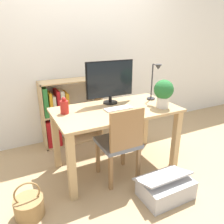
{
  "coord_description": "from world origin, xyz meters",
  "views": [
    {
      "loc": [
        -1.05,
        -1.98,
        1.52
      ],
      "look_at": [
        0.0,
        0.1,
        0.65
      ],
      "focal_mm": 35.0,
      "sensor_mm": 36.0,
      "label": 1
    }
  ],
  "objects_px": {
    "desk_lamp": "(155,79)",
    "bookshelf": "(61,114)",
    "monitor": "(110,80)",
    "storage_box": "(165,187)",
    "vase": "(64,106)",
    "keyboard": "(118,109)",
    "potted_plant": "(164,92)",
    "basket": "(29,206)",
    "chair": "(121,142)"
  },
  "relations": [
    {
      "from": "desk_lamp",
      "to": "bookshelf",
      "type": "distance_m",
      "value": 1.35
    },
    {
      "from": "monitor",
      "to": "storage_box",
      "type": "height_order",
      "value": "monitor"
    },
    {
      "from": "vase",
      "to": "keyboard",
      "type": "bearing_deg",
      "value": -13.88
    },
    {
      "from": "vase",
      "to": "bookshelf",
      "type": "bearing_deg",
      "value": 80.56
    },
    {
      "from": "potted_plant",
      "to": "storage_box",
      "type": "distance_m",
      "value": 0.98
    },
    {
      "from": "keyboard",
      "to": "storage_box",
      "type": "height_order",
      "value": "keyboard"
    },
    {
      "from": "monitor",
      "to": "basket",
      "type": "relative_size",
      "value": 1.68
    },
    {
      "from": "desk_lamp",
      "to": "basket",
      "type": "xyz_separation_m",
      "value": [
        -1.57,
        -0.39,
        -0.9
      ]
    },
    {
      "from": "monitor",
      "to": "keyboard",
      "type": "bearing_deg",
      "value": -94.04
    },
    {
      "from": "desk_lamp",
      "to": "bookshelf",
      "type": "xyz_separation_m",
      "value": [
        -0.96,
        0.79,
        -0.54
      ]
    },
    {
      "from": "bookshelf",
      "to": "basket",
      "type": "height_order",
      "value": "bookshelf"
    },
    {
      "from": "vase",
      "to": "basket",
      "type": "relative_size",
      "value": 0.51
    },
    {
      "from": "vase",
      "to": "storage_box",
      "type": "relative_size",
      "value": 0.35
    },
    {
      "from": "monitor",
      "to": "chair",
      "type": "relative_size",
      "value": 0.69
    },
    {
      "from": "chair",
      "to": "potted_plant",
      "type": "bearing_deg",
      "value": -2.38
    },
    {
      "from": "vase",
      "to": "potted_plant",
      "type": "bearing_deg",
      "value": -16.43
    },
    {
      "from": "monitor",
      "to": "storage_box",
      "type": "relative_size",
      "value": 1.16
    },
    {
      "from": "keyboard",
      "to": "bookshelf",
      "type": "distance_m",
      "value": 1.01
    },
    {
      "from": "monitor",
      "to": "bookshelf",
      "type": "xyz_separation_m",
      "value": [
        -0.45,
        0.64,
        -0.54
      ]
    },
    {
      "from": "keyboard",
      "to": "bookshelf",
      "type": "bearing_deg",
      "value": 116.16
    },
    {
      "from": "monitor",
      "to": "keyboard",
      "type": "relative_size",
      "value": 1.9
    },
    {
      "from": "vase",
      "to": "desk_lamp",
      "type": "height_order",
      "value": "desk_lamp"
    },
    {
      "from": "potted_plant",
      "to": "basket",
      "type": "xyz_separation_m",
      "value": [
        -1.5,
        -0.14,
        -0.8
      ]
    },
    {
      "from": "potted_plant",
      "to": "chair",
      "type": "bearing_deg",
      "value": -174.14
    },
    {
      "from": "basket",
      "to": "potted_plant",
      "type": "bearing_deg",
      "value": 5.51
    },
    {
      "from": "chair",
      "to": "storage_box",
      "type": "distance_m",
      "value": 0.62
    },
    {
      "from": "chair",
      "to": "bookshelf",
      "type": "distance_m",
      "value": 1.14
    },
    {
      "from": "potted_plant",
      "to": "basket",
      "type": "bearing_deg",
      "value": -174.49
    },
    {
      "from": "keyboard",
      "to": "desk_lamp",
      "type": "distance_m",
      "value": 0.6
    },
    {
      "from": "keyboard",
      "to": "monitor",
      "type": "bearing_deg",
      "value": 85.96
    },
    {
      "from": "keyboard",
      "to": "chair",
      "type": "xyz_separation_m",
      "value": [
        -0.09,
        -0.22,
        -0.27
      ]
    },
    {
      "from": "desk_lamp",
      "to": "storage_box",
      "type": "xyz_separation_m",
      "value": [
        -0.36,
        -0.73,
        -0.89
      ]
    },
    {
      "from": "potted_plant",
      "to": "basket",
      "type": "relative_size",
      "value": 0.89
    },
    {
      "from": "vase",
      "to": "chair",
      "type": "xyz_separation_m",
      "value": [
        0.46,
        -0.36,
        -0.34
      ]
    },
    {
      "from": "monitor",
      "to": "desk_lamp",
      "type": "relative_size",
      "value": 1.32
    },
    {
      "from": "monitor",
      "to": "bookshelf",
      "type": "height_order",
      "value": "monitor"
    },
    {
      "from": "keyboard",
      "to": "potted_plant",
      "type": "relative_size",
      "value": 0.99
    },
    {
      "from": "monitor",
      "to": "basket",
      "type": "bearing_deg",
      "value": -152.62
    },
    {
      "from": "keyboard",
      "to": "basket",
      "type": "xyz_separation_m",
      "value": [
        -1.03,
        -0.31,
        -0.64
      ]
    },
    {
      "from": "keyboard",
      "to": "basket",
      "type": "height_order",
      "value": "keyboard"
    },
    {
      "from": "chair",
      "to": "bookshelf",
      "type": "height_order",
      "value": "bookshelf"
    },
    {
      "from": "bookshelf",
      "to": "chair",
      "type": "bearing_deg",
      "value": -72.84
    },
    {
      "from": "desk_lamp",
      "to": "bookshelf",
      "type": "height_order",
      "value": "desk_lamp"
    },
    {
      "from": "keyboard",
      "to": "vase",
      "type": "height_order",
      "value": "vase"
    },
    {
      "from": "desk_lamp",
      "to": "potted_plant",
      "type": "bearing_deg",
      "value": -105.27
    },
    {
      "from": "monitor",
      "to": "potted_plant",
      "type": "distance_m",
      "value": 0.61
    },
    {
      "from": "keyboard",
      "to": "basket",
      "type": "bearing_deg",
      "value": -163.46
    },
    {
      "from": "monitor",
      "to": "chair",
      "type": "height_order",
      "value": "monitor"
    },
    {
      "from": "keyboard",
      "to": "storage_box",
      "type": "xyz_separation_m",
      "value": [
        0.17,
        -0.65,
        -0.63
      ]
    },
    {
      "from": "keyboard",
      "to": "desk_lamp",
      "type": "relative_size",
      "value": 0.7
    }
  ]
}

